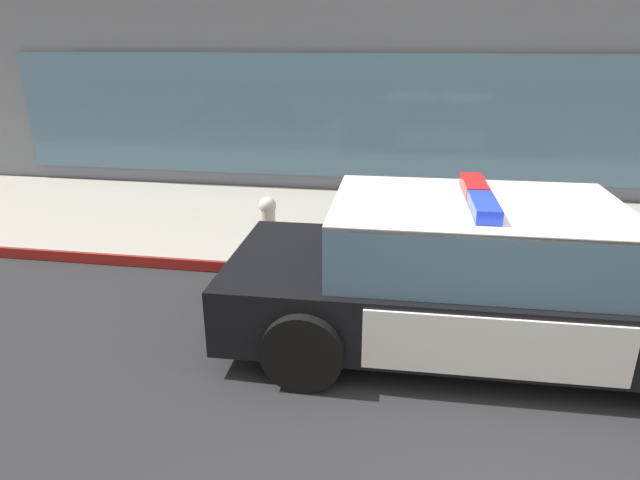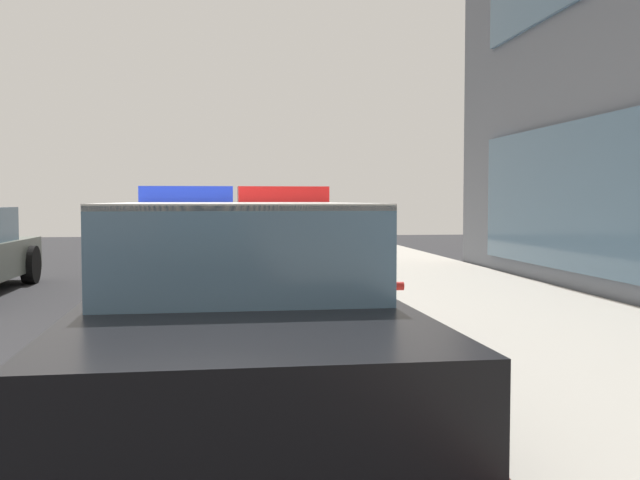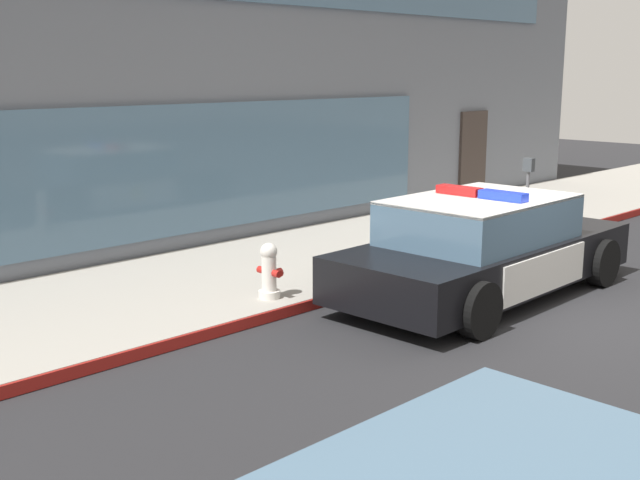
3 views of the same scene
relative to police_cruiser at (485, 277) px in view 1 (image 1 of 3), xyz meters
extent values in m
plane|color=#262628|center=(-0.02, -0.98, -0.68)|extent=(48.00, 48.00, 0.00)
cube|color=#A39E93|center=(-0.02, 2.96, -0.60)|extent=(48.00, 3.56, 0.15)
cube|color=maroon|center=(-0.02, 1.17, -0.60)|extent=(28.80, 0.04, 0.14)
cube|color=slate|center=(0.56, 10.26, 2.57)|extent=(20.22, 10.93, 6.51)
cube|color=slate|center=(-1.87, 4.76, 0.77)|extent=(12.13, 0.08, 2.10)
cube|color=black|center=(0.06, 0.00, -0.18)|extent=(4.86, 1.97, 0.60)
cube|color=silver|center=(-1.63, -0.03, -0.01)|extent=(1.39, 1.86, 0.05)
cube|color=silver|center=(-0.06, 0.95, -0.18)|extent=(2.02, 0.07, 0.51)
cube|color=silver|center=(-0.02, -0.95, -0.18)|extent=(2.02, 0.07, 0.51)
cube|color=yellow|center=(-0.06, 0.96, -0.18)|extent=(0.22, 0.02, 0.26)
cube|color=slate|center=(-0.14, 0.00, 0.39)|extent=(2.54, 1.73, 0.60)
cube|color=silver|center=(-0.14, 0.00, 0.68)|extent=(2.54, 1.73, 0.04)
cube|color=red|center=(-0.14, 0.33, 0.76)|extent=(0.21, 0.64, 0.11)
cube|color=blue|center=(-0.13, -0.34, 0.76)|extent=(0.21, 0.64, 0.11)
cylinder|color=black|center=(1.63, 0.97, -0.34)|extent=(0.68, 0.23, 0.68)
cylinder|color=black|center=(-1.55, 0.90, -0.34)|extent=(0.68, 0.23, 0.68)
cylinder|color=black|center=(-1.51, -0.97, -0.34)|extent=(0.68, 0.23, 0.68)
cylinder|color=silver|center=(-2.46, 1.59, -0.48)|extent=(0.28, 0.28, 0.10)
cylinder|color=silver|center=(-2.46, 1.59, -0.20)|extent=(0.19, 0.19, 0.45)
sphere|color=silver|center=(-2.46, 1.59, 0.09)|extent=(0.22, 0.22, 0.22)
cylinder|color=#B21E19|center=(-2.46, 1.59, 0.16)|extent=(0.06, 0.06, 0.05)
cylinder|color=#B21E19|center=(-2.46, 1.45, -0.18)|extent=(0.09, 0.10, 0.09)
cylinder|color=#B21E19|center=(-2.46, 1.74, -0.18)|extent=(0.09, 0.10, 0.09)
cylinder|color=#B21E19|center=(-2.31, 1.59, -0.22)|extent=(0.10, 0.12, 0.12)
camera|label=1|loc=(-0.75, -4.71, 2.03)|focal=30.47mm
camera|label=2|loc=(5.08, -0.08, 0.72)|focal=41.48mm
camera|label=3|loc=(-8.99, -5.90, 2.35)|focal=44.92mm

